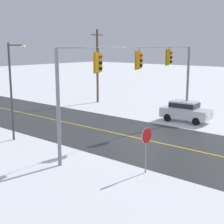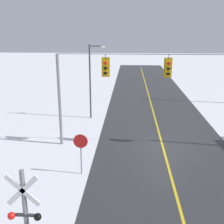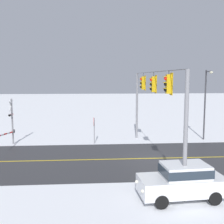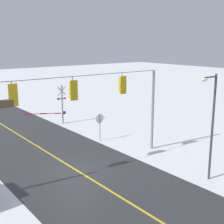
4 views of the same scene
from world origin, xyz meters
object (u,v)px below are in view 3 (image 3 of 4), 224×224
at_px(parked_car_white, 183,180).
at_px(streetlamp_near, 206,98).
at_px(stop_sign, 94,124).
at_px(railroad_crossing, 11,122).

xyz_separation_m(parked_car_white, streetlamp_near, (-12.40, 6.18, 2.96)).
bearing_deg(parked_car_white, stop_sign, -160.51).
distance_m(railroad_crossing, streetlamp_near, 17.57).
distance_m(stop_sign, railroad_crossing, 7.13).
xyz_separation_m(railroad_crossing, streetlamp_near, (-0.74, 17.45, 1.92)).
bearing_deg(streetlamp_near, stop_sign, -86.22).
relative_size(railroad_crossing, parked_car_white, 1.07).
relative_size(stop_sign, railroad_crossing, 0.51).
bearing_deg(stop_sign, parked_car_white, 19.49).
bearing_deg(railroad_crossing, streetlamp_near, 92.42).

